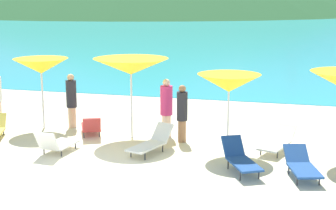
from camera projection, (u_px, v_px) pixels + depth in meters
ground_plane at (182, 98)px, 22.28m from camera, size 50.00×100.00×0.30m
ocean_water at (297, 6)px, 229.13m from camera, size 650.00×440.00×0.02m
umbrella_1 at (41, 66)px, 16.17m from camera, size 1.82×1.82×2.27m
umbrella_2 at (131, 66)px, 15.04m from camera, size 2.30×2.30×2.40m
umbrella_3 at (229, 83)px, 13.68m from camera, size 1.73×1.73×2.15m
lounge_chair_1 at (56, 143)px, 13.86m from camera, size 0.74×1.39×0.72m
lounge_chair_2 at (302, 165)px, 12.06m from camera, size 0.99×1.62×0.60m
lounge_chair_5 at (240, 158)px, 12.43m from camera, size 1.21×1.63×0.72m
lounge_chair_6 at (91, 127)px, 15.65m from camera, size 1.08×1.45×0.68m
lounge_chair_7 at (151, 142)px, 13.92m from camera, size 0.99×1.69×0.68m
lounge_chair_8 at (278, 141)px, 14.10m from camera, size 1.01×1.78×0.60m
beachgoer_0 at (166, 107)px, 15.40m from camera, size 0.37×0.37×1.77m
beachgoer_2 at (71, 99)px, 16.47m from camera, size 0.33×0.33×1.76m
beachgoer_3 at (182, 112)px, 14.84m from camera, size 0.31×0.31×1.69m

